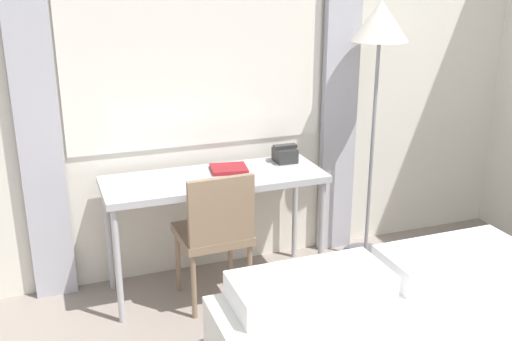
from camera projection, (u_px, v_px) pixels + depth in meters
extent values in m
cube|color=silver|center=(224.00, 63.00, 3.69)|extent=(5.20, 0.05, 2.70)
cube|color=white|center=(197.00, 22.00, 3.53)|extent=(1.62, 0.01, 1.50)
cube|color=#B2B2BC|center=(33.00, 84.00, 3.28)|extent=(0.24, 0.06, 2.60)
cube|color=#B2B2BC|center=(341.00, 66.00, 3.90)|extent=(0.24, 0.06, 2.60)
cube|color=#B2B2B7|center=(214.00, 179.00, 3.55)|extent=(1.32, 0.49, 0.04)
cylinder|color=#B2B2B7|center=(118.00, 267.00, 3.29)|extent=(0.04, 0.04, 0.69)
cylinder|color=#B2B2B7|center=(321.00, 234.00, 3.69)|extent=(0.04, 0.04, 0.69)
cylinder|color=#B2B2B7|center=(109.00, 237.00, 3.65)|extent=(0.04, 0.04, 0.69)
cylinder|color=#B2B2B7|center=(295.00, 210.00, 4.05)|extent=(0.04, 0.04, 0.69)
cube|color=#8C7259|center=(212.00, 234.00, 3.51)|extent=(0.41, 0.41, 0.05)
cube|color=#8C7259|center=(221.00, 211.00, 3.28)|extent=(0.38, 0.05, 0.38)
cylinder|color=#8C7259|center=(194.00, 287.00, 3.37)|extent=(0.03, 0.03, 0.40)
cylinder|color=#8C7259|center=(250.00, 276.00, 3.50)|extent=(0.03, 0.03, 0.40)
cylinder|color=#8C7259|center=(178.00, 261.00, 3.67)|extent=(0.03, 0.03, 0.40)
cylinder|color=#8C7259|center=(230.00, 251.00, 3.79)|extent=(0.03, 0.03, 0.40)
cube|color=white|center=(310.00, 286.00, 2.61)|extent=(0.70, 0.32, 0.12)
cube|color=white|center=(452.00, 259.00, 2.85)|extent=(0.70, 0.32, 0.12)
cylinder|color=#4C4C51|center=(365.00, 254.00, 4.16)|extent=(0.31, 0.31, 0.03)
cylinder|color=gray|center=(372.00, 153.00, 3.92)|extent=(0.02, 0.02, 1.45)
cone|color=silver|center=(380.00, 21.00, 3.65)|extent=(0.36, 0.36, 0.24)
cube|color=#2D2D2D|center=(285.00, 155.00, 3.80)|extent=(0.13, 0.14, 0.09)
cube|color=#2D2D2D|center=(285.00, 147.00, 3.78)|extent=(0.15, 0.05, 0.02)
cube|color=maroon|center=(229.00, 169.00, 3.64)|extent=(0.24, 0.22, 0.02)
cube|color=white|center=(229.00, 168.00, 3.64)|extent=(0.23, 0.20, 0.01)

